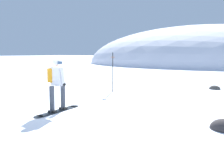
{
  "coord_description": "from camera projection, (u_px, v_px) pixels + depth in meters",
  "views": [
    {
      "loc": [
        5.09,
        -4.91,
        1.85
      ],
      "look_at": [
        -0.09,
        3.22,
        1.0
      ],
      "focal_mm": 36.84,
      "sensor_mm": 36.0,
      "label": 1
    }
  ],
  "objects": [
    {
      "name": "ridge_peak_main",
      "position": [
        201.0,
        63.0,
        43.13
      ],
      "size": [
        42.73,
        38.46,
        13.67
      ],
      "color": "white",
      "rests_on": "ground"
    },
    {
      "name": "snowboarder_main",
      "position": [
        57.0,
        83.0,
        7.26
      ],
      "size": [
        0.64,
        1.84,
        1.71
      ],
      "color": "black",
      "rests_on": "ground"
    },
    {
      "name": "ground_plane",
      "position": [
        58.0,
        114.0,
        7.02
      ],
      "size": [
        300.0,
        300.0,
        0.0
      ],
      "primitive_type": "plane",
      "color": "white"
    },
    {
      "name": "rock_mid",
      "position": [
        215.0,
        89.0,
        11.85
      ],
      "size": [
        0.56,
        0.48,
        0.39
      ],
      "color": "#4C4742",
      "rests_on": "ground"
    },
    {
      "name": "piste_marker_near",
      "position": [
        113.0,
        69.0,
        11.0
      ],
      "size": [
        0.2,
        0.2,
        1.93
      ],
      "color": "black",
      "rests_on": "ground"
    }
  ]
}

